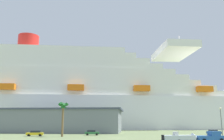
{
  "coord_description": "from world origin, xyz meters",
  "views": [
    {
      "loc": [
        -1.56,
        -67.54,
        4.1
      ],
      "look_at": [
        -1.67,
        42.46,
        26.75
      ],
      "focal_mm": 40.34,
      "sensor_mm": 36.0,
      "label": 1
    }
  ],
  "objects_px": {
    "parked_car_green_wagon": "(92,133)",
    "cruise_ship": "(73,97)",
    "small_boat_on_trailer": "(182,138)",
    "street_lamp": "(221,118)",
    "parked_car_yellow_taxi": "(35,133)",
    "parked_car_blue_suv": "(214,132)",
    "pickup_truck": "(211,137)",
    "palm_tree": "(63,109)"
  },
  "relations": [
    {
      "from": "parked_car_blue_suv",
      "to": "parked_car_yellow_taxi",
      "type": "height_order",
      "value": "same"
    },
    {
      "from": "small_boat_on_trailer",
      "to": "parked_car_blue_suv",
      "type": "bearing_deg",
      "value": 58.87
    },
    {
      "from": "parked_car_yellow_taxi",
      "to": "parked_car_blue_suv",
      "type": "bearing_deg",
      "value": 8.08
    },
    {
      "from": "street_lamp",
      "to": "pickup_truck",
      "type": "bearing_deg",
      "value": -125.04
    },
    {
      "from": "palm_tree",
      "to": "street_lamp",
      "type": "distance_m",
      "value": 41.72
    },
    {
      "from": "cruise_ship",
      "to": "parked_car_blue_suv",
      "type": "xyz_separation_m",
      "value": [
        54.43,
        -56.33,
        -16.49
      ]
    },
    {
      "from": "small_boat_on_trailer",
      "to": "parked_car_blue_suv",
      "type": "relative_size",
      "value": 2.0
    },
    {
      "from": "cruise_ship",
      "to": "small_boat_on_trailer",
      "type": "height_order",
      "value": "cruise_ship"
    },
    {
      "from": "parked_car_yellow_taxi",
      "to": "pickup_truck",
      "type": "bearing_deg",
      "value": -27.21
    },
    {
      "from": "street_lamp",
      "to": "cruise_ship",
      "type": "bearing_deg",
      "value": 122.05
    },
    {
      "from": "small_boat_on_trailer",
      "to": "parked_car_blue_suv",
      "type": "distance_m",
      "value": 35.79
    },
    {
      "from": "palm_tree",
      "to": "street_lamp",
      "type": "relative_size",
      "value": 1.26
    },
    {
      "from": "parked_car_blue_suv",
      "to": "parked_car_yellow_taxi",
      "type": "xyz_separation_m",
      "value": [
        -54.85,
        -7.79,
        0.0
      ]
    },
    {
      "from": "street_lamp",
      "to": "palm_tree",
      "type": "bearing_deg",
      "value": 165.62
    },
    {
      "from": "parked_car_green_wagon",
      "to": "parked_car_yellow_taxi",
      "type": "distance_m",
      "value": 16.81
    },
    {
      "from": "street_lamp",
      "to": "parked_car_yellow_taxi",
      "type": "distance_m",
      "value": 50.61
    },
    {
      "from": "street_lamp",
      "to": "parked_car_green_wagon",
      "type": "xyz_separation_m",
      "value": [
        -32.59,
        17.77,
        -4.15
      ]
    },
    {
      "from": "parked_car_blue_suv",
      "to": "palm_tree",
      "type": "bearing_deg",
      "value": -167.29
    },
    {
      "from": "small_boat_on_trailer",
      "to": "parked_car_green_wagon",
      "type": "relative_size",
      "value": 1.99
    },
    {
      "from": "cruise_ship",
      "to": "parked_car_green_wagon",
      "type": "height_order",
      "value": "cruise_ship"
    },
    {
      "from": "cruise_ship",
      "to": "parked_car_yellow_taxi",
      "type": "distance_m",
      "value": 66.2
    },
    {
      "from": "small_boat_on_trailer",
      "to": "palm_tree",
      "type": "bearing_deg",
      "value": 144.21
    },
    {
      "from": "palm_tree",
      "to": "parked_car_yellow_taxi",
      "type": "height_order",
      "value": "palm_tree"
    },
    {
      "from": "small_boat_on_trailer",
      "to": "parked_car_yellow_taxi",
      "type": "distance_m",
      "value": 42.93
    },
    {
      "from": "pickup_truck",
      "to": "palm_tree",
      "type": "distance_m",
      "value": 39.69
    },
    {
      "from": "pickup_truck",
      "to": "street_lamp",
      "type": "relative_size",
      "value": 0.77
    },
    {
      "from": "cruise_ship",
      "to": "street_lamp",
      "type": "distance_m",
      "value": 91.86
    },
    {
      "from": "street_lamp",
      "to": "parked_car_yellow_taxi",
      "type": "xyz_separation_m",
      "value": [
        -48.72,
        13.04,
        -4.15
      ]
    },
    {
      "from": "street_lamp",
      "to": "parked_car_yellow_taxi",
      "type": "height_order",
      "value": "street_lamp"
    },
    {
      "from": "cruise_ship",
      "to": "pickup_truck",
      "type": "xyz_separation_m",
      "value": [
        42.12,
        -85.98,
        -16.28
      ]
    },
    {
      "from": "cruise_ship",
      "to": "palm_tree",
      "type": "relative_size",
      "value": 23.74
    },
    {
      "from": "small_boat_on_trailer",
      "to": "street_lamp",
      "type": "xyz_separation_m",
      "value": [
        12.38,
        9.81,
        4.03
      ]
    },
    {
      "from": "parked_car_yellow_taxi",
      "to": "parked_car_green_wagon",
      "type": "bearing_deg",
      "value": 16.34
    },
    {
      "from": "small_boat_on_trailer",
      "to": "parked_car_yellow_taxi",
      "type": "bearing_deg",
      "value": 147.84
    },
    {
      "from": "cruise_ship",
      "to": "small_boat_on_trailer",
      "type": "xyz_separation_m",
      "value": [
        35.93,
        -86.97,
        -16.36
      ]
    },
    {
      "from": "pickup_truck",
      "to": "small_boat_on_trailer",
      "type": "xyz_separation_m",
      "value": [
        -6.19,
        -0.98,
        -0.09
      ]
    },
    {
      "from": "pickup_truck",
      "to": "parked_car_blue_suv",
      "type": "height_order",
      "value": "pickup_truck"
    },
    {
      "from": "parked_car_green_wagon",
      "to": "cruise_ship",
      "type": "bearing_deg",
      "value": 104.83
    },
    {
      "from": "cruise_ship",
      "to": "parked_car_green_wagon",
      "type": "xyz_separation_m",
      "value": [
        15.72,
        -59.39,
        -16.49
      ]
    },
    {
      "from": "pickup_truck",
      "to": "street_lamp",
      "type": "xyz_separation_m",
      "value": [
        6.19,
        8.83,
        3.94
      ]
    },
    {
      "from": "parked_car_green_wagon",
      "to": "pickup_truck",
      "type": "bearing_deg",
      "value": -45.21
    },
    {
      "from": "small_boat_on_trailer",
      "to": "parked_car_yellow_taxi",
      "type": "xyz_separation_m",
      "value": [
        -36.34,
        22.85,
        -0.12
      ]
    }
  ]
}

